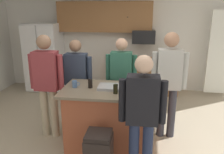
# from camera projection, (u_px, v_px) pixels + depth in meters

# --- Properties ---
(floor) EXTENTS (7.04, 7.04, 0.00)m
(floor) POSITION_uv_depth(u_px,v_px,m) (104.00, 140.00, 3.83)
(floor) COLOR #B7A88E
(floor) RESTS_ON ground
(back_wall) EXTENTS (6.40, 0.10, 2.60)m
(back_wall) POSITION_uv_depth(u_px,v_px,m) (121.00, 41.00, 6.12)
(back_wall) COLOR white
(back_wall) RESTS_ON ground
(cabinet_run_upper) EXTENTS (2.40, 0.38, 0.75)m
(cabinet_run_upper) POSITION_uv_depth(u_px,v_px,m) (105.00, 17.00, 5.81)
(cabinet_run_upper) COLOR #936038
(cabinet_run_lower) EXTENTS (1.80, 0.63, 0.90)m
(cabinet_run_lower) POSITION_uv_depth(u_px,v_px,m) (142.00, 75.00, 5.98)
(cabinet_run_lower) COLOR #936038
(cabinet_run_lower) RESTS_ON ground
(refrigerator) EXTENTS (0.88, 0.76, 1.77)m
(refrigerator) POSITION_uv_depth(u_px,v_px,m) (44.00, 57.00, 6.10)
(refrigerator) COLOR white
(refrigerator) RESTS_ON ground
(microwave_over_range) EXTENTS (0.56, 0.40, 0.32)m
(microwave_over_range) POSITION_uv_depth(u_px,v_px,m) (144.00, 37.00, 5.72)
(microwave_over_range) COLOR black
(kitchen_island) EXTENTS (1.43, 0.87, 0.95)m
(kitchen_island) POSITION_uv_depth(u_px,v_px,m) (109.00, 117.00, 3.59)
(kitchen_island) COLOR #AD5638
(kitchen_island) RESTS_ON ground
(person_elder_center) EXTENTS (0.57, 0.23, 1.73)m
(person_elder_center) POSITION_uv_depth(u_px,v_px,m) (47.00, 80.00, 3.71)
(person_elder_center) COLOR tan
(person_elder_center) RESTS_ON ground
(person_guest_left) EXTENTS (0.57, 0.22, 1.62)m
(person_guest_left) POSITION_uv_depth(u_px,v_px,m) (121.00, 76.00, 4.19)
(person_guest_left) COLOR #232D4C
(person_guest_left) RESTS_ON ground
(person_guest_by_door) EXTENTS (0.57, 0.23, 1.77)m
(person_guest_by_door) POSITION_uv_depth(u_px,v_px,m) (169.00, 78.00, 3.70)
(person_guest_by_door) COLOR #383842
(person_guest_by_door) RESTS_ON ground
(person_host_foreground) EXTENTS (0.57, 0.22, 1.62)m
(person_host_foreground) POSITION_uv_depth(u_px,v_px,m) (142.00, 112.00, 2.74)
(person_host_foreground) COLOR #232D4C
(person_host_foreground) RESTS_ON ground
(person_guest_right) EXTENTS (0.57, 0.22, 1.60)m
(person_guest_right) POSITION_uv_depth(u_px,v_px,m) (77.00, 78.00, 4.13)
(person_guest_right) COLOR tan
(person_guest_right) RESTS_ON ground
(glass_stout_tall) EXTENTS (0.07, 0.07, 0.13)m
(glass_stout_tall) POSITION_uv_depth(u_px,v_px,m) (90.00, 84.00, 3.49)
(glass_stout_tall) COLOR black
(glass_stout_tall) RESTS_ON kitchen_island
(mug_blue_stoneware) EXTENTS (0.13, 0.09, 0.10)m
(mug_blue_stoneware) POSITION_uv_depth(u_px,v_px,m) (135.00, 86.00, 3.44)
(mug_blue_stoneware) COLOR white
(mug_blue_stoneware) RESTS_ON kitchen_island
(glass_pilsner) EXTENTS (0.06, 0.06, 0.17)m
(glass_pilsner) POSITION_uv_depth(u_px,v_px,m) (139.00, 86.00, 3.32)
(glass_pilsner) COLOR black
(glass_pilsner) RESTS_ON kitchen_island
(glass_short_whisky) EXTENTS (0.07, 0.07, 0.13)m
(glass_short_whisky) POSITION_uv_depth(u_px,v_px,m) (116.00, 89.00, 3.25)
(glass_short_whisky) COLOR black
(glass_short_whisky) RESTS_ON kitchen_island
(mug_ceramic_white) EXTENTS (0.12, 0.08, 0.10)m
(mug_ceramic_white) POSITION_uv_depth(u_px,v_px,m) (75.00, 84.00, 3.52)
(mug_ceramic_white) COLOR #4C6B99
(mug_ceramic_white) RESTS_ON kitchen_island
(serving_tray) EXTENTS (0.44, 0.30, 0.04)m
(serving_tray) POSITION_uv_depth(u_px,v_px,m) (113.00, 87.00, 3.47)
(serving_tray) COLOR #B7B7BC
(serving_tray) RESTS_ON kitchen_island
(trash_bin) EXTENTS (0.34, 0.34, 0.61)m
(trash_bin) POSITION_uv_depth(u_px,v_px,m) (99.00, 154.00, 2.97)
(trash_bin) COLOR black
(trash_bin) RESTS_ON ground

